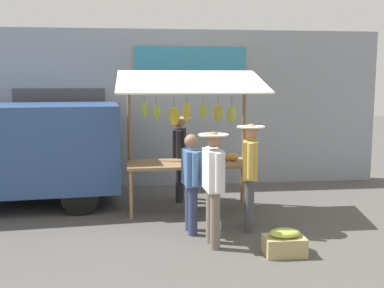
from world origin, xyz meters
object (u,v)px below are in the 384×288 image
Objects in this scene: market_stall at (191,125)px; shopper_with_ponytail at (191,177)px; shopper_in_striped_shirt at (250,167)px; produce_crate_near at (284,243)px; vendor_with_sunhat at (180,151)px; shopper_in_grey_tee at (213,179)px.

market_stall is 1.64× the size of shopper_with_ponytail.
shopper_with_ponytail is 0.94m from shopper_in_striped_shirt.
shopper_in_striped_shirt is (-0.78, 1.19, -0.56)m from market_stall.
vendor_with_sunhat is at bearing -69.41° from produce_crate_near.
shopper_with_ponytail is 0.92× the size of shopper_in_striped_shirt.
shopper_in_grey_tee is at bearing 14.84° from vendor_with_sunhat.
vendor_with_sunhat is 1.95m from shopper_with_ponytail.
market_stall is at bearing 21.21° from vendor_with_sunhat.
vendor_with_sunhat is 1.02× the size of shopper_in_grey_tee.
shopper_with_ponytail is 0.94× the size of shopper_in_grey_tee.
shopper_with_ponytail is 1.70m from produce_crate_near.
shopper_in_striped_shirt is at bearing 35.64° from vendor_with_sunhat.
shopper_in_grey_tee reaches higher than produce_crate_near.
shopper_in_grey_tee is (-0.23, 2.54, -0.02)m from vendor_with_sunhat.
market_stall is 1.94m from shopper_in_grey_tee.
produce_crate_near is (-0.99, 2.31, -1.38)m from market_stall.
shopper_in_striped_shirt is 1.40m from produce_crate_near.
market_stall is 0.91m from vendor_with_sunhat.
vendor_with_sunhat reaches higher than produce_crate_near.
shopper_with_ponytail is at bearing 9.46° from vendor_with_sunhat.
market_stall is at bearing 47.10° from shopper_in_striped_shirt.
market_stall is 1.53m from shopper_in_striped_shirt.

